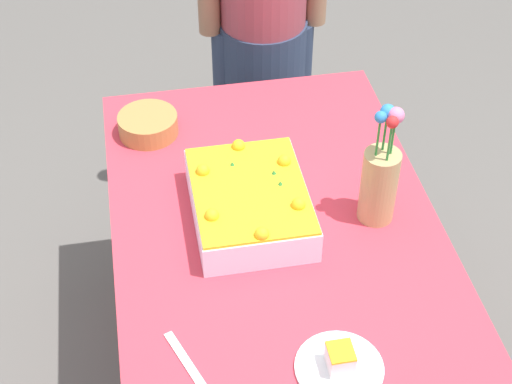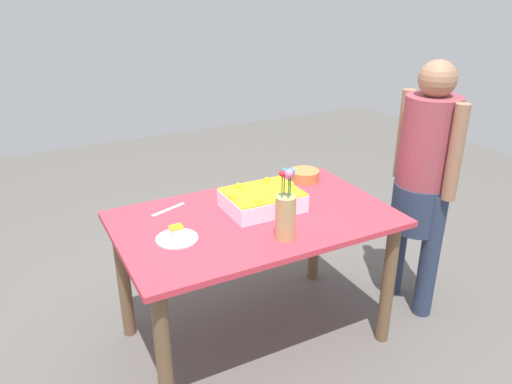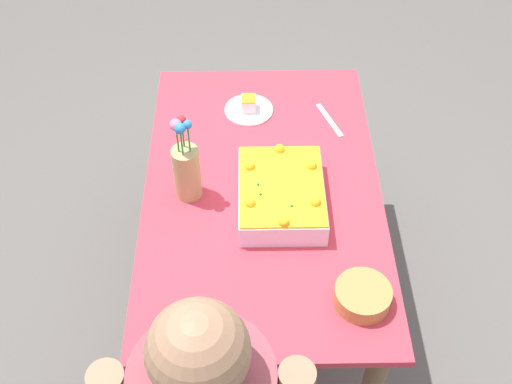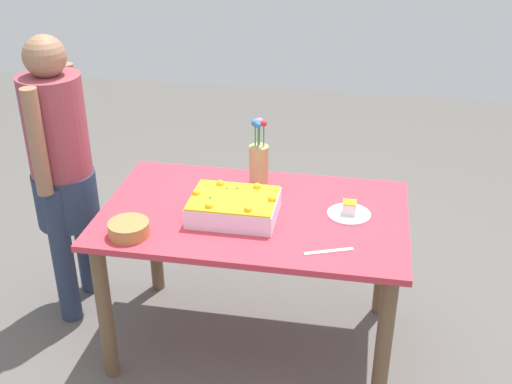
{
  "view_description": "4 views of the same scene",
  "coord_description": "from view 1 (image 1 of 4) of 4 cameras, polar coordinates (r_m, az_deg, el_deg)",
  "views": [
    {
      "loc": [
        -1.39,
        0.32,
        2.2
      ],
      "look_at": [
        0.1,
        0.04,
        0.82
      ],
      "focal_mm": 55.0,
      "sensor_mm": 36.0,
      "label": 1
    },
    {
      "loc": [
        -1.05,
        -2.02,
        1.89
      ],
      "look_at": [
        -0.0,
        -0.02,
        0.9
      ],
      "focal_mm": 35.0,
      "sensor_mm": 36.0,
      "label": 2
    },
    {
      "loc": [
        1.58,
        -0.05,
        2.46
      ],
      "look_at": [
        0.05,
        -0.02,
        0.79
      ],
      "focal_mm": 45.0,
      "sensor_mm": 36.0,
      "label": 3
    },
    {
      "loc": [
        -0.47,
        2.52,
        2.2
      ],
      "look_at": [
        -0.01,
        0.0,
        0.86
      ],
      "focal_mm": 45.0,
      "sensor_mm": 36.0,
      "label": 4
    }
  ],
  "objects": [
    {
      "name": "dining_table",
      "position": [
        2.12,
        1.63,
        -5.42
      ],
      "size": [
        1.4,
        0.86,
        0.76
      ],
      "color": "#CB3545",
      "rests_on": "ground_plane"
    },
    {
      "name": "sheet_cake",
      "position": [
        2.04,
        -0.47,
        -0.76
      ],
      "size": [
        0.39,
        0.3,
        0.12
      ],
      "color": "white",
      "rests_on": "dining_table"
    },
    {
      "name": "serving_plate_with_slice",
      "position": [
        1.76,
        6.1,
        -12.35
      ],
      "size": [
        0.2,
        0.2,
        0.07
      ],
      "color": "white",
      "rests_on": "dining_table"
    },
    {
      "name": "cake_knife",
      "position": [
        1.77,
        -4.89,
        -12.49
      ],
      "size": [
        0.2,
        0.09,
        0.0
      ],
      "primitive_type": "cube",
      "rotation": [
        0.0,
        0.0,
        3.51
      ],
      "color": "silver",
      "rests_on": "dining_table"
    },
    {
      "name": "flower_vase",
      "position": [
        2.02,
        8.99,
        0.87
      ],
      "size": [
        0.1,
        0.1,
        0.35
      ],
      "color": "tan",
      "rests_on": "dining_table"
    },
    {
      "name": "fruit_bowl",
      "position": [
        2.36,
        -7.86,
        4.88
      ],
      "size": [
        0.18,
        0.18,
        0.06
      ],
      "primitive_type": "cylinder",
      "color": "#B17C40",
      "rests_on": "dining_table"
    },
    {
      "name": "person_standing",
      "position": [
        2.79,
        0.51,
        13.27
      ],
      "size": [
        0.31,
        0.45,
        1.49
      ],
      "rotation": [
        0.0,
        0.0,
        3.14
      ],
      "color": "#2A3751",
      "rests_on": "ground_plane"
    }
  ]
}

